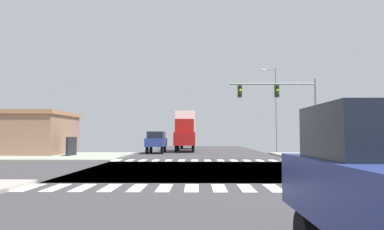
{
  "coord_description": "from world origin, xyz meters",
  "views": [
    {
      "loc": [
        -0.54,
        -20.65,
        1.92
      ],
      "look_at": [
        -0.95,
        6.61,
        3.47
      ],
      "focal_mm": 33.83,
      "sensor_mm": 36.0,
      "label": 1
    }
  ],
  "objects_px": {
    "bank_building": "(15,133)",
    "street_lamp": "(274,103)",
    "box_truck_crossing_1": "(185,130)",
    "suv_middle_2": "(156,140)",
    "traffic_signal_mast": "(282,100)",
    "suv_queued_1": "(187,139)"
  },
  "relations": [
    {
      "from": "traffic_signal_mast",
      "to": "street_lamp",
      "type": "distance_m",
      "value": 12.46
    },
    {
      "from": "traffic_signal_mast",
      "to": "street_lamp",
      "type": "height_order",
      "value": "street_lamp"
    },
    {
      "from": "suv_queued_1",
      "to": "suv_middle_2",
      "type": "relative_size",
      "value": 1.0
    },
    {
      "from": "traffic_signal_mast",
      "to": "suv_middle_2",
      "type": "distance_m",
      "value": 15.96
    },
    {
      "from": "street_lamp",
      "to": "box_truck_crossing_1",
      "type": "distance_m",
      "value": 10.96
    },
    {
      "from": "box_truck_crossing_1",
      "to": "suv_queued_1",
      "type": "relative_size",
      "value": 1.57
    },
    {
      "from": "box_truck_crossing_1",
      "to": "suv_queued_1",
      "type": "bearing_deg",
      "value": -90.0
    },
    {
      "from": "street_lamp",
      "to": "bank_building",
      "type": "bearing_deg",
      "value": -168.99
    },
    {
      "from": "street_lamp",
      "to": "bank_building",
      "type": "height_order",
      "value": "street_lamp"
    },
    {
      "from": "suv_queued_1",
      "to": "box_truck_crossing_1",
      "type": "bearing_deg",
      "value": 90.0
    },
    {
      "from": "suv_middle_2",
      "to": "bank_building",
      "type": "bearing_deg",
      "value": 16.2
    },
    {
      "from": "traffic_signal_mast",
      "to": "street_lamp",
      "type": "bearing_deg",
      "value": 80.56
    },
    {
      "from": "bank_building",
      "to": "street_lamp",
      "type": "bearing_deg",
      "value": 11.01
    },
    {
      "from": "street_lamp",
      "to": "suv_middle_2",
      "type": "xyz_separation_m",
      "value": [
        -13.1,
        -1.25,
        -4.15
      ]
    },
    {
      "from": "street_lamp",
      "to": "suv_queued_1",
      "type": "relative_size",
      "value": 2.05
    },
    {
      "from": "traffic_signal_mast",
      "to": "bank_building",
      "type": "bearing_deg",
      "value": 163.87
    },
    {
      "from": "traffic_signal_mast",
      "to": "suv_queued_1",
      "type": "relative_size",
      "value": 1.48
    },
    {
      "from": "traffic_signal_mast",
      "to": "bank_building",
      "type": "height_order",
      "value": "traffic_signal_mast"
    },
    {
      "from": "street_lamp",
      "to": "suv_middle_2",
      "type": "height_order",
      "value": "street_lamp"
    },
    {
      "from": "traffic_signal_mast",
      "to": "box_truck_crossing_1",
      "type": "relative_size",
      "value": 0.95
    },
    {
      "from": "traffic_signal_mast",
      "to": "bank_building",
      "type": "relative_size",
      "value": 0.57
    },
    {
      "from": "street_lamp",
      "to": "box_truck_crossing_1",
      "type": "relative_size",
      "value": 1.31
    }
  ]
}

